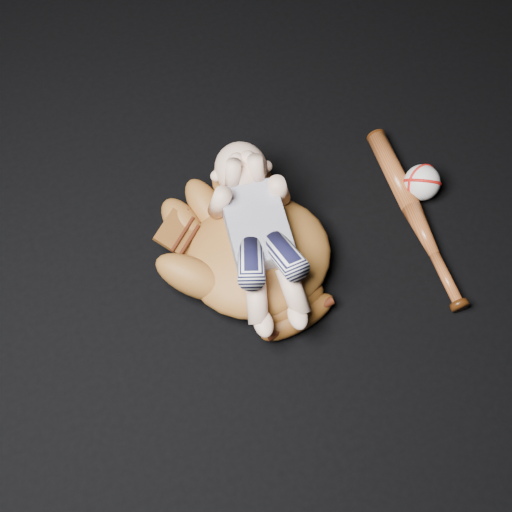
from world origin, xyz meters
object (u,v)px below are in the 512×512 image
baseball_glove (258,252)px  baseball_bat (416,217)px  newborn_baby (261,236)px  baseball (422,183)px

baseball_glove → baseball_bat: size_ratio=0.93×
newborn_baby → baseball_bat: 0.37m
newborn_baby → baseball: newborn_baby is taller
baseball_glove → baseball: bearing=-3.9°
baseball_bat → baseball: size_ratio=5.80×
newborn_baby → baseball: (0.40, 0.04, -0.09)m
baseball_glove → newborn_baby: 0.06m
newborn_baby → baseball_bat: bearing=5.4°
baseball → baseball_bat: bearing=-126.1°
baseball_bat → newborn_baby: bearing=176.0°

